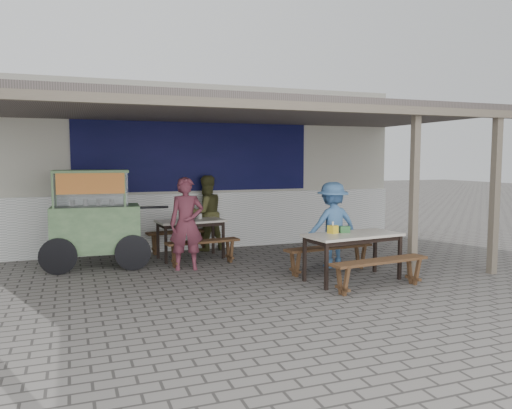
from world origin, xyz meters
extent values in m
plane|color=#5E5A55|center=(0.00, 0.00, 0.00)|extent=(60.00, 60.00, 0.00)
cube|color=beige|center=(0.00, 3.60, 1.75)|extent=(9.00, 1.20, 3.50)
cube|color=white|center=(0.00, 2.97, 0.60)|extent=(9.00, 0.10, 1.20)
cube|color=#0E0E41|center=(-0.20, 2.98, 2.05)|extent=(5.00, 0.03, 1.60)
cube|color=#564D4A|center=(0.00, 1.00, 2.75)|extent=(9.00, 4.20, 0.12)
cube|color=#6E6753|center=(0.00, -1.05, 2.65)|extent=(9.00, 0.12, 0.12)
cube|color=#6E6753|center=(3.90, -1.00, 1.35)|extent=(0.12, 0.12, 2.70)
cube|color=#6E6753|center=(2.35, -0.90, 1.35)|extent=(0.11, 0.11, 2.70)
cube|color=silver|center=(-0.57, 2.03, 0.73)|extent=(1.33, 0.78, 0.04)
cube|color=black|center=(-0.57, 2.03, 0.67)|extent=(1.22, 0.67, 0.06)
cube|color=black|center=(-1.11, 1.70, 0.35)|extent=(0.05, 0.05, 0.71)
cube|color=black|center=(0.03, 1.83, 0.35)|extent=(0.05, 0.05, 0.71)
cube|color=black|center=(-1.16, 2.23, 0.35)|extent=(0.05, 0.05, 0.71)
cube|color=black|center=(-0.03, 2.35, 0.35)|extent=(0.05, 0.05, 0.71)
cube|color=brown|center=(-0.49, 1.36, 0.43)|extent=(1.39, 0.43, 0.04)
cube|color=brown|center=(-1.02, 1.30, 0.21)|extent=(0.08, 0.28, 0.41)
cube|color=brown|center=(0.04, 1.42, 0.21)|extent=(0.08, 0.28, 0.41)
cube|color=brown|center=(-0.64, 2.69, 0.43)|extent=(1.39, 0.43, 0.04)
cube|color=brown|center=(-1.17, 2.63, 0.21)|extent=(0.08, 0.28, 0.41)
cube|color=brown|center=(-0.11, 2.75, 0.21)|extent=(0.08, 0.28, 0.41)
cube|color=silver|center=(1.44, -0.60, 0.73)|extent=(1.61, 0.89, 0.04)
cube|color=black|center=(1.44, -0.60, 0.67)|extent=(1.50, 0.78, 0.06)
cube|color=black|center=(0.77, -0.98, 0.35)|extent=(0.05, 0.05, 0.71)
cube|color=black|center=(2.18, -0.81, 0.35)|extent=(0.05, 0.05, 0.71)
cube|color=black|center=(0.70, -0.39, 0.35)|extent=(0.05, 0.05, 0.71)
cube|color=black|center=(2.11, -0.22, 0.35)|extent=(0.05, 0.05, 0.71)
cube|color=brown|center=(1.51, -1.23, 0.43)|extent=(1.66, 0.47, 0.04)
cube|color=brown|center=(0.85, -1.31, 0.21)|extent=(0.08, 0.28, 0.41)
cube|color=brown|center=(2.18, -1.15, 0.21)|extent=(0.08, 0.28, 0.41)
cube|color=brown|center=(1.36, 0.03, 0.43)|extent=(1.66, 0.47, 0.04)
cube|color=brown|center=(0.70, -0.05, 0.21)|extent=(0.08, 0.28, 0.41)
cube|color=brown|center=(2.03, 0.11, 0.21)|extent=(0.08, 0.28, 0.41)
cube|color=#7FA66F|center=(-2.31, 1.82, 0.72)|extent=(1.54, 0.88, 0.77)
cube|color=#7FA66F|center=(-2.31, 1.82, 0.31)|extent=(1.48, 0.83, 0.06)
cylinder|color=black|center=(-2.95, 1.44, 0.31)|extent=(0.62, 0.10, 0.62)
cylinder|color=black|center=(-1.74, 1.35, 0.31)|extent=(0.62, 0.10, 0.62)
cube|color=silver|center=(-2.37, 1.82, 1.41)|extent=(1.26, 0.75, 0.61)
cube|color=#7FA66F|center=(-2.37, 1.82, 1.71)|extent=(1.31, 0.80, 0.04)
cube|color=red|center=(-2.39, 1.47, 1.51)|extent=(1.10, 0.10, 0.35)
cylinder|color=black|center=(-1.43, 1.75, 1.05)|extent=(0.77, 0.10, 0.04)
imported|color=brown|center=(-0.85, 1.10, 0.81)|extent=(0.65, 0.48, 1.61)
imported|color=brown|center=(-0.07, 2.75, 0.79)|extent=(0.89, 0.77, 1.58)
imported|color=#4B7BB5|center=(1.63, 0.40, 0.76)|extent=(0.99, 0.57, 1.52)
cube|color=yellow|center=(1.16, -0.45, 0.81)|extent=(0.16, 0.16, 0.13)
cube|color=#2E6935|center=(1.37, -0.45, 0.80)|extent=(0.18, 0.14, 0.11)
cylinder|color=silver|center=(-0.33, 2.21, 0.80)|extent=(0.08, 0.08, 0.09)
imported|color=silver|center=(-0.65, 1.97, 0.77)|extent=(0.19, 0.19, 0.04)
camera|label=1|loc=(-2.71, -7.36, 1.93)|focal=35.00mm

